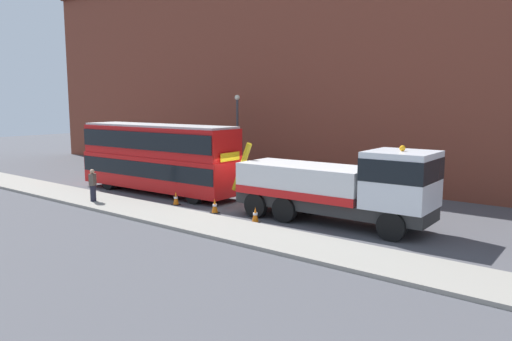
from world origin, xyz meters
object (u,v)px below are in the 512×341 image
pedestrian_onlooker (93,186)px  traffic_cone_midway (215,206)px  recovery_tow_truck (340,185)px  traffic_cone_near_truck (255,215)px  traffic_cone_near_bus (176,199)px  street_lamp (237,129)px  double_decker_bus (158,156)px

pedestrian_onlooker → traffic_cone_midway: size_ratio=2.38×
recovery_tow_truck → traffic_cone_near_truck: 4.00m
traffic_cone_midway → recovery_tow_truck: bearing=17.4°
traffic_cone_near_bus → traffic_cone_near_truck: bearing=-3.3°
traffic_cone_near_truck → street_lamp: (-8.76, 8.95, 3.13)m
double_decker_bus → street_lamp: street_lamp is taller
pedestrian_onlooker → traffic_cone_near_bus: size_ratio=2.38×
pedestrian_onlooker → street_lamp: 11.46m
street_lamp → traffic_cone_near_truck: bearing=-45.6°
traffic_cone_near_bus → street_lamp: street_lamp is taller
recovery_tow_truck → double_decker_bus: double_decker_bus is taller
double_decker_bus → traffic_cone_near_bus: 4.23m
traffic_cone_midway → traffic_cone_near_bus: bearing=177.8°
double_decker_bus → traffic_cone_midway: (6.28, -1.82, -1.89)m
double_decker_bus → traffic_cone_near_bus: (3.37, -1.70, -1.89)m
recovery_tow_truck → traffic_cone_near_bus: size_ratio=14.15×
recovery_tow_truck → pedestrian_onlooker: (-12.37, -4.28, -0.77)m
traffic_cone_midway → traffic_cone_near_truck: same height
pedestrian_onlooker → recovery_tow_truck: bearing=-13.9°
recovery_tow_truck → traffic_cone_near_truck: size_ratio=14.15×
double_decker_bus → traffic_cone_near_bus: bearing=-28.8°
double_decker_bus → traffic_cone_near_bus: size_ratio=15.44×
traffic_cone_near_bus → street_lamp: 9.70m
recovery_tow_truck → traffic_cone_near_truck: (-3.13, -2.05, -1.42)m
traffic_cone_near_bus → traffic_cone_near_truck: (5.61, -0.33, 0.00)m
double_decker_bus → traffic_cone_midway: size_ratio=15.44×
double_decker_bus → traffic_cone_near_truck: double_decker_bus is taller
recovery_tow_truck → pedestrian_onlooker: recovery_tow_truck is taller
traffic_cone_near_truck → street_lamp: 12.91m
double_decker_bus → traffic_cone_midway: bearing=-18.2°
recovery_tow_truck → traffic_cone_near_truck: bearing=-148.9°
traffic_cone_near_bus → traffic_cone_near_truck: size_ratio=1.00×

